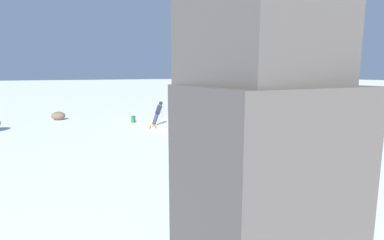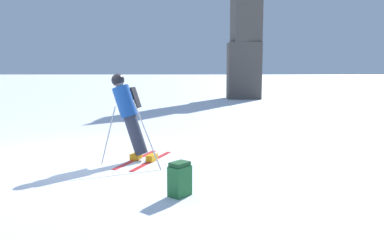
{
  "view_description": "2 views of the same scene",
  "coord_description": "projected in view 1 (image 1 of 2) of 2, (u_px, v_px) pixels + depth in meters",
  "views": [
    {
      "loc": [
        8.31,
        19.46,
        3.67
      ],
      "look_at": [
        0.67,
        4.36,
        1.0
      ],
      "focal_mm": 28.0,
      "sensor_mm": 36.0,
      "label": 1
    },
    {
      "loc": [
        2.47,
        -7.36,
        1.8
      ],
      "look_at": [
        2.48,
        1.02,
        0.68
      ],
      "focal_mm": 35.0,
      "sensor_mm": 36.0,
      "label": 2
    }
  ],
  "objects": [
    {
      "name": "exposed_boulder_1",
      "position": [
        58.0,
        116.0,
        23.5
      ],
      "size": [
        1.03,
        0.87,
        0.67
      ],
      "primitive_type": "ellipsoid",
      "color": "brown",
      "rests_on": "ground"
    },
    {
      "name": "spare_backpack",
      "position": [
        133.0,
        119.0,
        22.26
      ],
      "size": [
        0.36,
        0.37,
        0.5
      ],
      "rotation": [
        0.0,
        0.0,
        4.01
      ],
      "color": "#236633",
      "rests_on": "ground"
    },
    {
      "name": "ground_plane",
      "position": [
        173.0,
        125.0,
        21.43
      ],
      "size": [
        300.0,
        300.0,
        0.0
      ],
      "primitive_type": "plane",
      "color": "white"
    },
    {
      "name": "rock_pillar",
      "position": [
        270.0,
        28.0,
        3.63
      ],
      "size": [
        2.03,
        1.79,
        10.04
      ],
      "color": "#4C4742",
      "rests_on": "ground"
    },
    {
      "name": "skier",
      "position": [
        158.0,
        112.0,
        20.63
      ],
      "size": [
        1.3,
        1.76,
        1.78
      ],
      "rotation": [
        0.0,
        0.0,
        -0.35
      ],
      "color": "red",
      "rests_on": "ground"
    }
  ]
}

